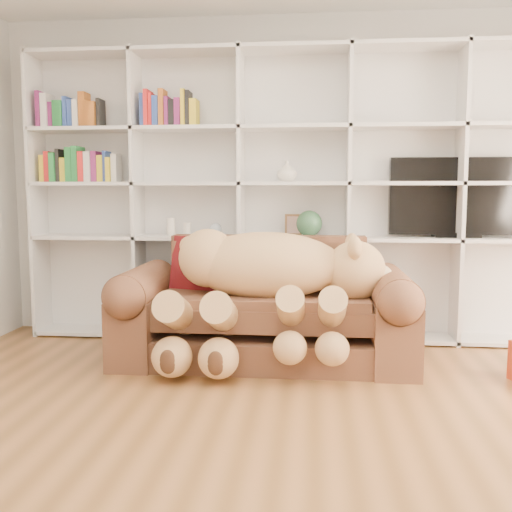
# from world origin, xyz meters

# --- Properties ---
(floor) EXTENTS (5.00, 5.00, 0.00)m
(floor) POSITION_xyz_m (0.00, 0.00, 0.00)
(floor) COLOR brown
(floor) RESTS_ON ground
(wall_back) EXTENTS (5.00, 0.02, 2.70)m
(wall_back) POSITION_xyz_m (0.00, 2.50, 1.35)
(wall_back) COLOR silver
(wall_back) RESTS_ON floor
(bookshelf) EXTENTS (4.43, 0.35, 2.40)m
(bookshelf) POSITION_xyz_m (-0.24, 2.36, 1.31)
(bookshelf) COLOR silver
(bookshelf) RESTS_ON floor
(sofa) EXTENTS (2.12, 0.92, 0.89)m
(sofa) POSITION_xyz_m (-0.19, 1.69, 0.34)
(sofa) COLOR brown
(sofa) RESTS_ON floor
(teddy_bear) EXTENTS (1.62, 0.88, 0.94)m
(teddy_bear) POSITION_xyz_m (-0.16, 1.51, 0.62)
(teddy_bear) COLOR tan
(teddy_bear) RESTS_ON sofa
(throw_pillow) EXTENTS (0.48, 0.35, 0.45)m
(throw_pillow) POSITION_xyz_m (-0.69, 1.84, 0.67)
(throw_pillow) COLOR #500D0E
(throw_pillow) RESTS_ON sofa
(tv) EXTENTS (1.09, 0.18, 0.64)m
(tv) POSITION_xyz_m (1.32, 2.35, 1.18)
(tv) COLOR black
(tv) RESTS_ON bookshelf
(picture_frame) EXTENTS (0.14, 0.04, 0.18)m
(picture_frame) POSITION_xyz_m (-0.00, 2.30, 0.96)
(picture_frame) COLOR #50351B
(picture_frame) RESTS_ON bookshelf
(green_vase) EXTENTS (0.22, 0.22, 0.22)m
(green_vase) POSITION_xyz_m (0.13, 2.30, 0.97)
(green_vase) COLOR #2B5536
(green_vase) RESTS_ON bookshelf
(figurine_tall) EXTENTS (0.09, 0.09, 0.15)m
(figurine_tall) POSITION_xyz_m (-1.04, 2.30, 0.94)
(figurine_tall) COLOR beige
(figurine_tall) RESTS_ON bookshelf
(figurine_short) EXTENTS (0.08, 0.08, 0.11)m
(figurine_short) POSITION_xyz_m (-0.90, 2.30, 0.92)
(figurine_short) COLOR beige
(figurine_short) RESTS_ON bookshelf
(snow_globe) EXTENTS (0.10, 0.10, 0.10)m
(snow_globe) POSITION_xyz_m (-0.66, 2.30, 0.92)
(snow_globe) COLOR silver
(snow_globe) RESTS_ON bookshelf
(shelf_vase) EXTENTS (0.21, 0.21, 0.17)m
(shelf_vase) POSITION_xyz_m (-0.06, 2.30, 1.40)
(shelf_vase) COLOR silver
(shelf_vase) RESTS_ON bookshelf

